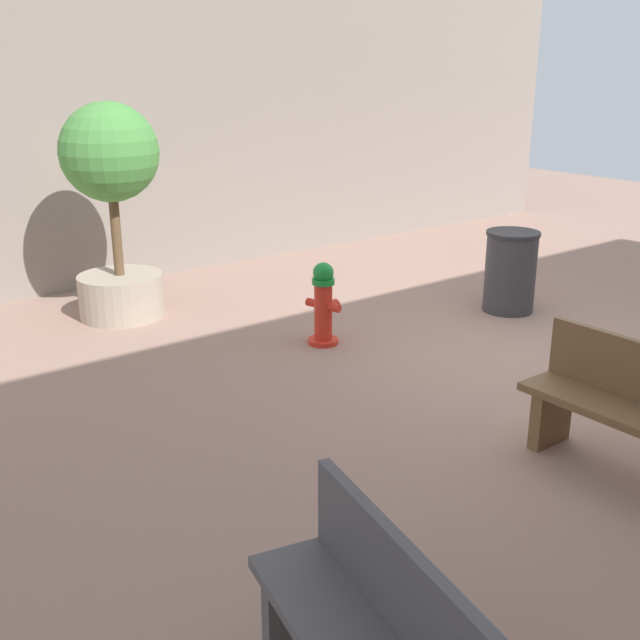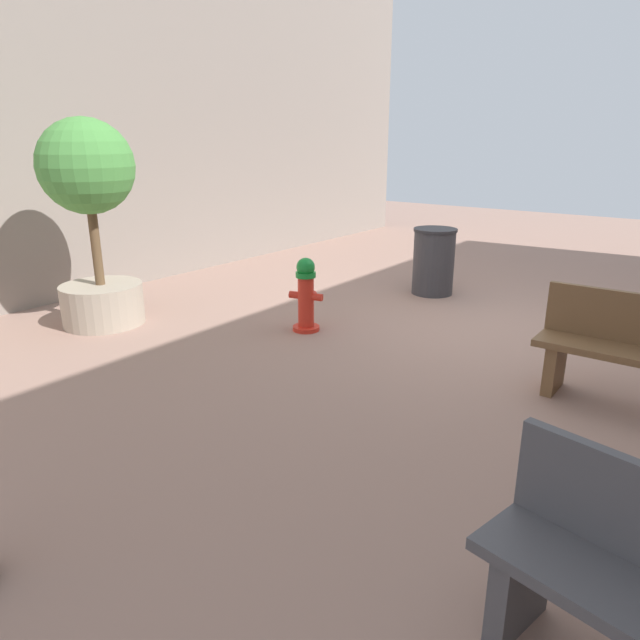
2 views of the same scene
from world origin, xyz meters
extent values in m
plane|color=#9E7A6B|center=(0.00, 0.00, 0.00)|extent=(23.40, 23.40, 0.00)
cylinder|color=red|center=(1.58, 1.40, 0.03)|extent=(0.32, 0.32, 0.05)
cylinder|color=red|center=(1.58, 1.40, 0.35)|extent=(0.19, 0.19, 0.60)
cylinder|color=#198C33|center=(1.58, 1.40, 0.68)|extent=(0.23, 0.23, 0.06)
sphere|color=#198C33|center=(1.58, 1.40, 0.76)|extent=(0.22, 0.22, 0.22)
cylinder|color=red|center=(1.71, 1.43, 0.42)|extent=(0.15, 0.12, 0.08)
cylinder|color=red|center=(1.45, 1.36, 0.42)|extent=(0.15, 0.12, 0.08)
cylinder|color=red|center=(1.62, 1.25, 0.38)|extent=(0.14, 0.16, 0.11)
cube|color=brown|center=(-1.24, 1.37, 0.23)|extent=(0.10, 0.40, 0.45)
cube|color=#4C4C51|center=(-1.87, 4.18, 0.23)|extent=(0.18, 0.41, 0.45)
cylinder|color=tan|center=(3.72, 2.68, 0.25)|extent=(0.96, 0.96, 0.49)
cylinder|color=brown|center=(3.72, 2.68, 1.02)|extent=(0.11, 0.11, 1.05)
sphere|color=#4C9342|center=(3.72, 2.68, 1.87)|extent=(1.08, 1.08, 1.08)
cylinder|color=#38383D|center=(1.15, -1.03, 0.46)|extent=(0.59, 0.59, 0.91)
cylinder|color=#2C2C30|center=(1.15, -1.03, 0.93)|extent=(0.62, 0.62, 0.04)
camera|label=1|loc=(-4.43, 6.03, 2.81)|focal=43.31mm
camera|label=2|loc=(-2.41, 6.42, 2.19)|focal=32.00mm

